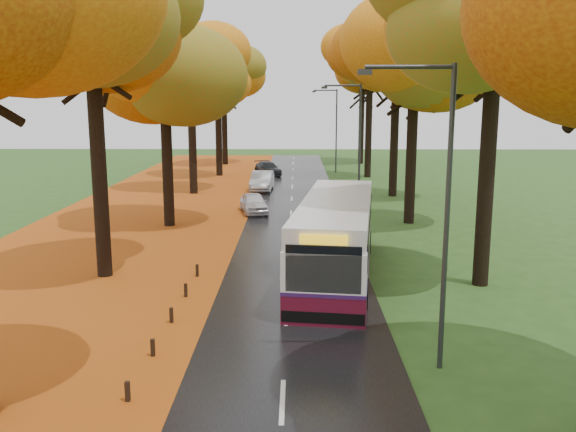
{
  "coord_description": "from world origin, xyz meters",
  "views": [
    {
      "loc": [
        0.31,
        -7.41,
        7.14
      ],
      "look_at": [
        0.0,
        16.05,
        2.6
      ],
      "focal_mm": 38.0,
      "sensor_mm": 36.0,
      "label": 1
    }
  ],
  "objects_px": {
    "streetlamp_far": "(334,124)",
    "car_dark": "(268,169)",
    "car_white": "(254,203)",
    "bus": "(336,236)",
    "streetlamp_mid": "(356,139)",
    "streetlamp_near": "(438,195)",
    "car_silver": "(262,181)"
  },
  "relations": [
    {
      "from": "streetlamp_far",
      "to": "car_silver",
      "type": "xyz_separation_m",
      "value": [
        -6.3,
        -12.06,
        -3.93
      ]
    },
    {
      "from": "streetlamp_far",
      "to": "streetlamp_near",
      "type": "bearing_deg",
      "value": -90.0
    },
    {
      "from": "streetlamp_mid",
      "to": "bus",
      "type": "distance_m",
      "value": 13.83
    },
    {
      "from": "streetlamp_near",
      "to": "car_silver",
      "type": "height_order",
      "value": "streetlamp_near"
    },
    {
      "from": "bus",
      "to": "streetlamp_near",
      "type": "bearing_deg",
      "value": -69.37
    },
    {
      "from": "streetlamp_mid",
      "to": "car_white",
      "type": "distance_m",
      "value": 7.5
    },
    {
      "from": "car_white",
      "to": "car_silver",
      "type": "bearing_deg",
      "value": 77.35
    },
    {
      "from": "streetlamp_far",
      "to": "car_dark",
      "type": "xyz_separation_m",
      "value": [
        -6.3,
        -2.46,
        -4.05
      ]
    },
    {
      "from": "car_silver",
      "to": "car_dark",
      "type": "xyz_separation_m",
      "value": [
        0.0,
        9.6,
        -0.12
      ]
    },
    {
      "from": "streetlamp_mid",
      "to": "car_dark",
      "type": "xyz_separation_m",
      "value": [
        -6.3,
        19.54,
        -4.05
      ]
    },
    {
      "from": "streetlamp_near",
      "to": "car_white",
      "type": "relative_size",
      "value": 2.18
    },
    {
      "from": "streetlamp_mid",
      "to": "car_silver",
      "type": "relative_size",
      "value": 1.77
    },
    {
      "from": "streetlamp_far",
      "to": "bus",
      "type": "relative_size",
      "value": 0.66
    },
    {
      "from": "streetlamp_mid",
      "to": "bus",
      "type": "xyz_separation_m",
      "value": [
        -2.01,
        -13.35,
        -3.03
      ]
    },
    {
      "from": "streetlamp_mid",
      "to": "car_silver",
      "type": "height_order",
      "value": "streetlamp_mid"
    },
    {
      "from": "car_white",
      "to": "car_silver",
      "type": "relative_size",
      "value": 0.81
    },
    {
      "from": "bus",
      "to": "car_silver",
      "type": "relative_size",
      "value": 2.69
    },
    {
      "from": "streetlamp_far",
      "to": "bus",
      "type": "bearing_deg",
      "value": -93.25
    },
    {
      "from": "streetlamp_near",
      "to": "car_silver",
      "type": "relative_size",
      "value": 1.77
    },
    {
      "from": "car_silver",
      "to": "car_white",
      "type": "bearing_deg",
      "value": -87.5
    },
    {
      "from": "streetlamp_mid",
      "to": "bus",
      "type": "relative_size",
      "value": 0.66
    },
    {
      "from": "car_white",
      "to": "streetlamp_mid",
      "type": "bearing_deg",
      "value": -16.18
    },
    {
      "from": "streetlamp_near",
      "to": "car_white",
      "type": "bearing_deg",
      "value": 105.71
    },
    {
      "from": "streetlamp_near",
      "to": "streetlamp_mid",
      "type": "bearing_deg",
      "value": 90.0
    },
    {
      "from": "car_white",
      "to": "car_dark",
      "type": "relative_size",
      "value": 0.86
    },
    {
      "from": "streetlamp_near",
      "to": "car_dark",
      "type": "height_order",
      "value": "streetlamp_near"
    },
    {
      "from": "streetlamp_mid",
      "to": "car_dark",
      "type": "bearing_deg",
      "value": 107.86
    },
    {
      "from": "streetlamp_mid",
      "to": "streetlamp_far",
      "type": "bearing_deg",
      "value": 90.0
    },
    {
      "from": "streetlamp_mid",
      "to": "car_silver",
      "type": "bearing_deg",
      "value": 122.35
    },
    {
      "from": "streetlamp_far",
      "to": "car_white",
      "type": "bearing_deg",
      "value": -106.24
    },
    {
      "from": "bus",
      "to": "car_dark",
      "type": "bearing_deg",
      "value": 105.0
    },
    {
      "from": "car_white",
      "to": "car_dark",
      "type": "height_order",
      "value": "car_white"
    }
  ]
}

